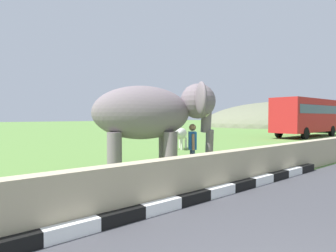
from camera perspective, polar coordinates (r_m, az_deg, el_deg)
The scene contains 8 objects.
striped_curb at distance 5.11m, azimuth -13.85°, elevation -18.53°, with size 16.20×0.20×0.24m.
barrier_parapet at distance 6.55m, azimuth 3.96°, elevation -10.41°, with size 28.00×0.36×1.00m, color tan.
elephant at distance 9.06m, azimuth -3.10°, elevation 2.35°, with size 3.95×3.43×2.99m.
person_handler at distance 9.36m, azimuth 4.94°, elevation -4.05°, with size 0.50×0.59×1.66m.
bus_red at distance 29.33m, azimuth 26.18°, elevation 2.09°, with size 9.33×2.72×3.50m.
bus_white at distance 41.70m, azimuth 28.88°, elevation 1.94°, with size 10.10×3.93×3.50m.
cow_near at distance 16.49m, azimuth 2.57°, elevation -1.65°, with size 1.83×1.35×1.23m.
hill_east at distance 64.48m, azimuth 22.95°, elevation 0.09°, with size 39.87×31.89×10.07m.
Camera 1 is at (-2.45, -0.50, 1.90)m, focal length 30.21 mm.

